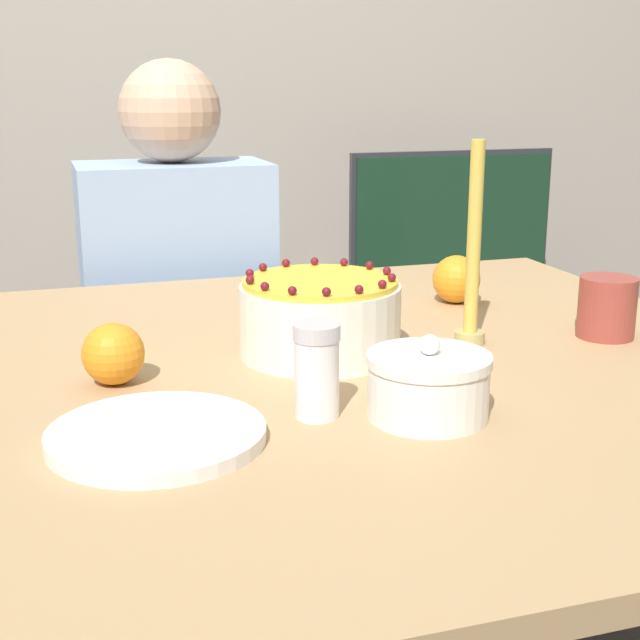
% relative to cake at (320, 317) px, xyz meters
% --- Properties ---
extents(wall_behind, '(8.00, 0.05, 2.60)m').
position_rel_cake_xyz_m(wall_behind, '(0.03, 1.34, 0.47)').
color(wall_behind, '#ADA393').
rests_on(wall_behind, ground_plane).
extents(dining_table, '(1.23, 1.20, 0.77)m').
position_rel_cake_xyz_m(dining_table, '(0.03, -0.06, -0.17)').
color(dining_table, tan).
rests_on(dining_table, ground_plane).
extents(cake, '(0.23, 0.23, 0.12)m').
position_rel_cake_xyz_m(cake, '(0.00, 0.00, 0.00)').
color(cake, white).
rests_on(cake, dining_table).
extents(sugar_bowl, '(0.14, 0.14, 0.10)m').
position_rel_cake_xyz_m(sugar_bowl, '(0.05, -0.27, -0.02)').
color(sugar_bowl, white).
rests_on(sugar_bowl, dining_table).
extents(sugar_shaker, '(0.05, 0.05, 0.11)m').
position_rel_cake_xyz_m(sugar_shaker, '(-0.08, -0.23, 0.00)').
color(sugar_shaker, white).
rests_on(sugar_shaker, dining_table).
extents(plate_stack, '(0.24, 0.24, 0.02)m').
position_rel_cake_xyz_m(plate_stack, '(-0.26, -0.25, -0.05)').
color(plate_stack, white).
rests_on(plate_stack, dining_table).
extents(candle, '(0.04, 0.04, 0.30)m').
position_rel_cake_xyz_m(candle, '(0.23, -0.01, 0.07)').
color(candle, tan).
rests_on(candle, dining_table).
extents(cup, '(0.09, 0.09, 0.09)m').
position_rel_cake_xyz_m(cup, '(0.44, -0.05, -0.01)').
color(cup, '#993D33').
rests_on(cup, dining_table).
extents(orange_fruit_0, '(0.08, 0.08, 0.08)m').
position_rel_cake_xyz_m(orange_fruit_0, '(0.32, 0.22, -0.01)').
color(orange_fruit_0, orange).
rests_on(orange_fruit_0, dining_table).
extents(orange_fruit_1, '(0.08, 0.08, 0.08)m').
position_rel_cake_xyz_m(orange_fruit_1, '(-0.29, -0.04, -0.01)').
color(orange_fruit_1, orange).
rests_on(orange_fruit_1, dining_table).
extents(person_man_blue_shirt, '(0.40, 0.34, 1.19)m').
position_rel_cake_xyz_m(person_man_blue_shirt, '(-0.09, 0.74, -0.31)').
color(person_man_blue_shirt, '#473D33').
rests_on(person_man_blue_shirt, ground_plane).
extents(side_cabinet, '(0.72, 0.53, 0.60)m').
position_rel_cake_xyz_m(side_cabinet, '(0.71, 1.04, -0.53)').
color(side_cabinet, '#382D23').
rests_on(side_cabinet, ground_plane).
extents(tv_monitor, '(0.59, 0.10, 0.37)m').
position_rel_cake_xyz_m(tv_monitor, '(0.71, 1.04, -0.04)').
color(tv_monitor, '#2D2D33').
rests_on(tv_monitor, side_cabinet).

